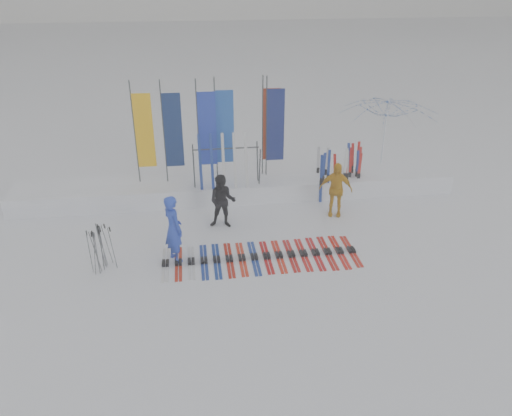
{
  "coord_description": "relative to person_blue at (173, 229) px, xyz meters",
  "views": [
    {
      "loc": [
        -1.41,
        -10.14,
        6.83
      ],
      "look_at": [
        0.2,
        1.6,
        1.0
      ],
      "focal_mm": 35.0,
      "sensor_mm": 36.0,
      "label": 1
    }
  ],
  "objects": [
    {
      "name": "person_blue",
      "position": [
        0.0,
        0.0,
        0.0
      ],
      "size": [
        0.69,
        0.78,
        1.79
      ],
      "primitive_type": "imported",
      "rotation": [
        0.0,
        0.0,
        2.08
      ],
      "color": "#213CC1",
      "rests_on": "ground"
    },
    {
      "name": "snow_bank",
      "position": [
        1.97,
        3.67,
        -0.59
      ],
      "size": [
        14.0,
        1.6,
        0.6
      ],
      "primitive_type": "cube",
      "color": "white",
      "rests_on": "ground"
    },
    {
      "name": "tent_canopy",
      "position": [
        7.08,
        4.3,
        0.57
      ],
      "size": [
        3.89,
        3.94,
        2.93
      ],
      "primitive_type": "imported",
      "rotation": [
        0.0,
        0.0,
        0.24
      ],
      "color": "white",
      "rests_on": "ground"
    },
    {
      "name": "person_yellow",
      "position": [
        4.72,
        1.92,
        -0.06
      ],
      "size": [
        1.05,
        0.68,
        1.66
      ],
      "primitive_type": "imported",
      "rotation": [
        0.0,
        0.0,
        -0.31
      ],
      "color": "orange",
      "rests_on": "ground"
    },
    {
      "name": "ski_rack",
      "position": [
        1.61,
        3.27,
        0.49
      ],
      "size": [
        2.04,
        0.8,
        1.23
      ],
      "color": "#383A3F",
      "rests_on": "ground"
    },
    {
      "name": "upright_skis",
      "position": [
        5.34,
        3.3,
        -0.1
      ],
      "size": [
        1.5,
        1.03,
        1.7
      ],
      "color": "red",
      "rests_on": "ground"
    },
    {
      "name": "ground",
      "position": [
        1.97,
        -0.93,
        -0.89
      ],
      "size": [
        120.0,
        120.0,
        0.0
      ],
      "primitive_type": "plane",
      "color": "white",
      "rests_on": "ground"
    },
    {
      "name": "feather_flags",
      "position": [
        1.35,
        3.87,
        1.35
      ],
      "size": [
        4.64,
        0.24,
        3.2
      ],
      "color": "#383A3F",
      "rests_on": "ground"
    },
    {
      "name": "ski_row",
      "position": [
        2.17,
        -0.23,
        -0.86
      ],
      "size": [
        5.01,
        1.7,
        0.07
      ],
      "color": "silver",
      "rests_on": "ground"
    },
    {
      "name": "person_black",
      "position": [
        1.34,
        1.63,
        -0.1
      ],
      "size": [
        0.87,
        0.74,
        1.58
      ],
      "primitive_type": "imported",
      "rotation": [
        0.0,
        0.0,
        -0.2
      ],
      "color": "black",
      "rests_on": "ground"
    },
    {
      "name": "pole_cluster",
      "position": [
        -1.78,
        -0.25,
        -0.3
      ],
      "size": [
        0.58,
        0.58,
        1.22
      ],
      "color": "#595B60",
      "rests_on": "ground"
    }
  ]
}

